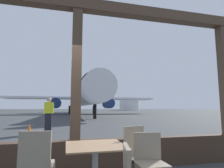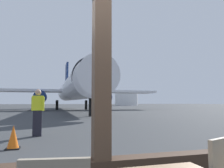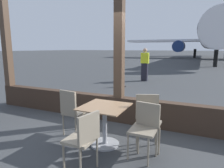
{
  "view_description": "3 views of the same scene",
  "coord_description": "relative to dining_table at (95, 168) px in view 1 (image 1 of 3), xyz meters",
  "views": [
    {
      "loc": [
        -0.18,
        -3.83,
        1.24
      ],
      "look_at": [
        5.41,
        19.12,
        4.22
      ],
      "focal_mm": 29.95,
      "sensor_mm": 36.0,
      "label": 1
    },
    {
      "loc": [
        -0.58,
        -2.53,
        1.26
      ],
      "look_at": [
        3.69,
        12.59,
        2.57
      ],
      "focal_mm": 35.01,
      "sensor_mm": 36.0,
      "label": 2
    },
    {
      "loc": [
        1.73,
        -4.23,
        1.74
      ],
      "look_at": [
        -0.15,
        -0.06,
        0.91
      ],
      "focal_mm": 31.83,
      "sensor_mm": 36.0,
      "label": 3
    }
  ],
  "objects": [
    {
      "name": "airplane",
      "position": [
        2.67,
        32.67,
        2.89
      ],
      "size": [
        28.2,
        36.63,
        10.08
      ],
      "color": "silver",
      "rests_on": "ground"
    },
    {
      "name": "cafe_chair_aisle_right",
      "position": [
        0.71,
        0.24,
        0.13
      ],
      "size": [
        0.49,
        0.49,
        0.94
      ],
      "color": "gray",
      "rests_on": "ground"
    },
    {
      "name": "fuel_storage_tank",
      "position": [
        27.4,
        78.18,
        2.28
      ],
      "size": [
        8.85,
        8.85,
        5.41
      ],
      "primitive_type": "cylinder",
      "color": "white",
      "rests_on": "ground"
    },
    {
      "name": "ground_plane",
      "position": [
        -0.22,
        41.21,
        -0.43
      ],
      "size": [
        220.0,
        220.0,
        0.0
      ],
      "primitive_type": "plane",
      "color": "#383A3D"
    },
    {
      "name": "dining_table",
      "position": [
        0.0,
        0.0,
        0.0
      ],
      "size": [
        0.79,
        0.79,
        0.73
      ],
      "color": "#8C6B4C",
      "rests_on": "ground"
    },
    {
      "name": "ground_crew_worker",
      "position": [
        -1.25,
        7.32,
        0.48
      ],
      "size": [
        0.48,
        0.37,
        1.74
      ],
      "color": "black",
      "rests_on": "ground"
    },
    {
      "name": "traffic_cone",
      "position": [
        -1.75,
        5.18,
        -0.13
      ],
      "size": [
        0.36,
        0.36,
        0.63
      ],
      "color": "orange",
      "rests_on": "ground"
    },
    {
      "name": "window_frame",
      "position": [
        -0.22,
        1.21,
        0.86
      ],
      "size": [
        7.52,
        0.24,
        3.54
      ],
      "color": "#38281E",
      "rests_on": "ground"
    },
    {
      "name": "cafe_chair_window_right",
      "position": [
        0.76,
        -0.08,
        0.1
      ],
      "size": [
        0.44,
        0.44,
        0.87
      ],
      "color": "gray",
      "rests_on": "ground"
    },
    {
      "name": "cafe_chair_aisle_left",
      "position": [
        -0.76,
        0.07,
        0.13
      ],
      "size": [
        0.44,
        0.44,
        0.94
      ],
      "color": "gray",
      "rests_on": "ground"
    }
  ]
}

